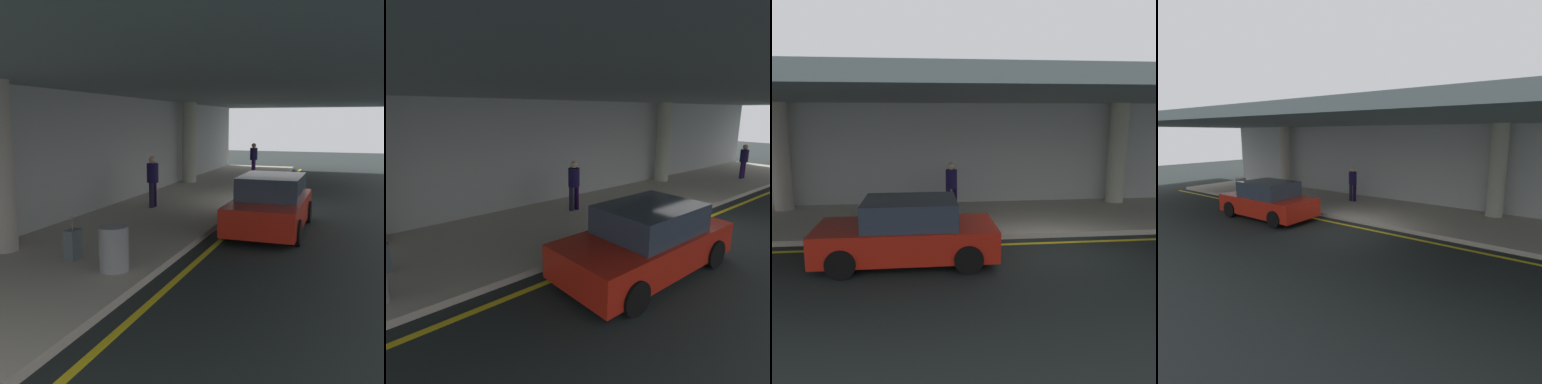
{
  "view_description": "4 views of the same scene",
  "coord_description": "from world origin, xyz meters",
  "views": [
    {
      "loc": [
        -15.72,
        -2.43,
        2.94
      ],
      "look_at": [
        -2.24,
        2.33,
        0.72
      ],
      "focal_mm": 42.64,
      "sensor_mm": 36.0,
      "label": 1
    },
    {
      "loc": [
        -8.77,
        -4.34,
        3.4
      ],
      "look_at": [
        -3.02,
        2.55,
        1.13
      ],
      "focal_mm": 29.77,
      "sensor_mm": 36.0,
      "label": 2
    },
    {
      "loc": [
        -3.19,
        -9.28,
        3.4
      ],
      "look_at": [
        -1.93,
        2.63,
        1.04
      ],
      "focal_mm": 36.95,
      "sensor_mm": 36.0,
      "label": 3
    },
    {
      "loc": [
        6.54,
        -8.69,
        3.4
      ],
      "look_at": [
        -0.91,
        1.62,
        1.05
      ],
      "focal_mm": 29.63,
      "sensor_mm": 36.0,
      "label": 4
    }
  ],
  "objects": [
    {
      "name": "ground_plane",
      "position": [
        0.0,
        0.0,
        0.0
      ],
      "size": [
        60.0,
        60.0,
        0.0
      ],
      "primitive_type": "plane",
      "color": "black"
    },
    {
      "name": "sidewalk",
      "position": [
        0.0,
        3.1,
        0.07
      ],
      "size": [
        26.0,
        4.2,
        0.15
      ],
      "primitive_type": "cube",
      "color": "#B6AC9D",
      "rests_on": "ground"
    },
    {
      "name": "lane_stripe_yellow",
      "position": [
        0.0,
        0.57,
        0.0
      ],
      "size": [
        26.0,
        0.14,
        0.01
      ],
      "primitive_type": "cube",
      "color": "yellow",
      "rests_on": "ground"
    },
    {
      "name": "support_column_left_mid",
      "position": [
        4.0,
        4.68,
        1.97
      ],
      "size": [
        0.65,
        0.65,
        3.65
      ],
      "primitive_type": "cylinder",
      "color": "#B1B39E",
      "rests_on": "sidewalk"
    },
    {
      "name": "ceiling_overhang",
      "position": [
        0.0,
        2.6,
        3.95
      ],
      "size": [
        28.0,
        13.2,
        0.3
      ],
      "primitive_type": "cube",
      "color": "gray",
      "rests_on": "support_column_far_left"
    },
    {
      "name": "terminal_back_wall",
      "position": [
        0.0,
        5.35,
        1.9
      ],
      "size": [
        26.0,
        0.3,
        3.8
      ],
      "primitive_type": "cube",
      "color": "#B3B6B6",
      "rests_on": "ground"
    },
    {
      "name": "car_red",
      "position": [
        -3.57,
        -0.4,
        0.71
      ],
      "size": [
        4.1,
        1.92,
        1.5
      ],
      "rotation": [
        0.0,
        0.0,
        0.04
      ],
      "color": "red",
      "rests_on": "ground"
    },
    {
      "name": "traveler_with_luggage",
      "position": [
        -2.25,
        3.69,
        1.11
      ],
      "size": [
        0.38,
        0.38,
        1.68
      ],
      "rotation": [
        0.0,
        0.0,
        2.69
      ],
      "color": "#1C1B31",
      "rests_on": "sidewalk"
    },
    {
      "name": "person_waiting_for_ride",
      "position": [
        7.54,
        2.4,
        1.11
      ],
      "size": [
        0.38,
        0.38,
        1.68
      ],
      "rotation": [
        0.0,
        0.0,
        0.9
      ],
      "color": "#240C44",
      "rests_on": "sidewalk"
    },
    {
      "name": "suitcase_upright_primary",
      "position": [
        -8.06,
        2.85,
        0.46
      ],
      "size": [
        0.36,
        0.22,
        0.9
      ],
      "rotation": [
        0.0,
        0.0,
        -0.26
      ],
      "color": "#515E63",
      "rests_on": "sidewalk"
    },
    {
      "name": "trash_bin_steel",
      "position": [
        -8.4,
        1.72,
        0.57
      ],
      "size": [
        0.56,
        0.56,
        0.85
      ],
      "primitive_type": "cylinder",
      "color": "gray",
      "rests_on": "sidewalk"
    }
  ]
}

